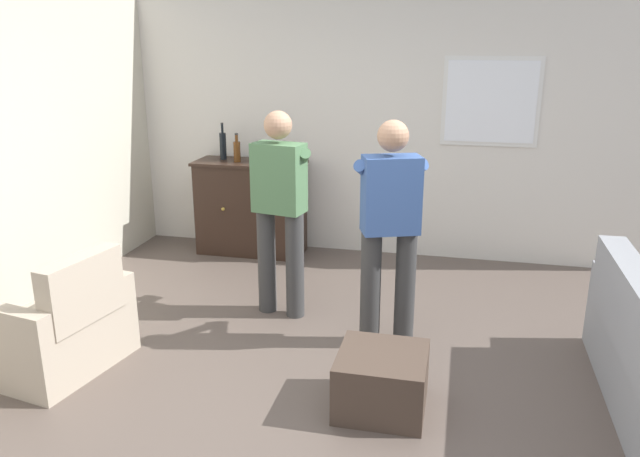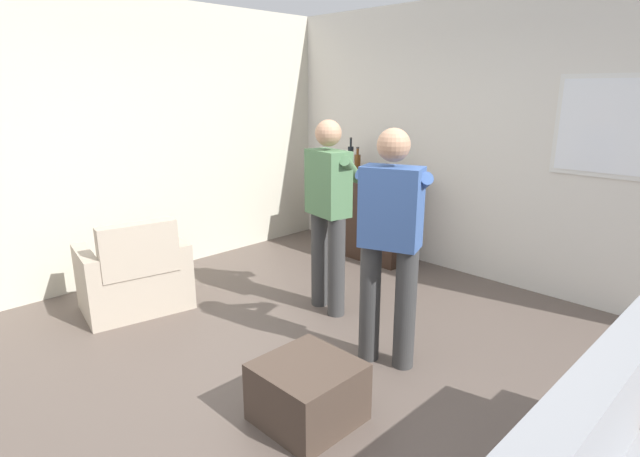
# 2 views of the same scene
# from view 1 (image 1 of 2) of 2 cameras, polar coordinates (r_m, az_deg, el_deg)

# --- Properties ---
(ground) EXTENTS (10.40, 10.40, 0.00)m
(ground) POSITION_cam_1_polar(r_m,az_deg,el_deg) (4.41, 0.45, -13.09)
(ground) COLOR brown
(wall_back_with_window) EXTENTS (5.20, 0.15, 2.80)m
(wall_back_with_window) POSITION_cam_1_polar(r_m,az_deg,el_deg) (6.48, 5.88, 9.84)
(wall_back_with_window) COLOR silver
(wall_back_with_window) RESTS_ON ground
(armchair) EXTENTS (0.79, 0.98, 0.85)m
(armchair) POSITION_cam_1_polar(r_m,az_deg,el_deg) (4.69, -22.49, -8.54)
(armchair) COLOR #B2A38E
(armchair) RESTS_ON ground
(sideboard_cabinet) EXTENTS (1.15, 0.49, 0.98)m
(sideboard_cabinet) POSITION_cam_1_polar(r_m,az_deg,el_deg) (6.61, -6.32, 1.93)
(sideboard_cabinet) COLOR black
(sideboard_cabinet) RESTS_ON ground
(bottle_wine_green) EXTENTS (0.07, 0.07, 0.29)m
(bottle_wine_green) POSITION_cam_1_polar(r_m,az_deg,el_deg) (6.48, -7.60, 7.07)
(bottle_wine_green) COLOR #593314
(bottle_wine_green) RESTS_ON sideboard_cabinet
(bottle_liquor_amber) EXTENTS (0.07, 0.07, 0.38)m
(bottle_liquor_amber) POSITION_cam_1_polar(r_m,az_deg,el_deg) (6.63, -8.86, 7.52)
(bottle_liquor_amber) COLOR black
(bottle_liquor_amber) RESTS_ON sideboard_cabinet
(ottoman) EXTENTS (0.54, 0.54, 0.37)m
(ottoman) POSITION_cam_1_polar(r_m,az_deg,el_deg) (3.98, 5.67, -13.69)
(ottoman) COLOR #47382D
(ottoman) RESTS_ON ground
(person_standing_left) EXTENTS (0.55, 0.51, 1.68)m
(person_standing_left) POSITION_cam_1_polar(r_m,az_deg,el_deg) (4.99, -3.66, 2.22)
(person_standing_left) COLOR #383838
(person_standing_left) RESTS_ON ground
(person_standing_right) EXTENTS (0.52, 0.52, 1.68)m
(person_standing_right) POSITION_cam_1_polar(r_m,az_deg,el_deg) (4.48, 6.39, 0.41)
(person_standing_right) COLOR #383838
(person_standing_right) RESTS_ON ground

